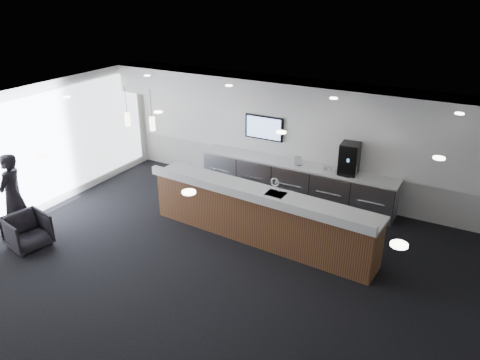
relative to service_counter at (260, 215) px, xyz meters
The scene contains 22 objects.
ground 1.55m from the service_counter, 95.59° to the right, with size 10.00×10.00×0.00m, color black.
ceiling 2.82m from the service_counter, 95.59° to the right, with size 10.00×8.00×0.02m, color black.
back_wall 2.73m from the service_counter, 93.14° to the left, with size 10.00×0.02×3.00m, color silver.
left_wall 5.42m from the service_counter, 164.39° to the right, with size 0.02×8.00×3.00m, color silver.
soffit_bulkhead 2.96m from the service_counter, 93.81° to the left, with size 10.00×0.90×0.70m, color white.
alcove_panel 2.74m from the service_counter, 93.18° to the left, with size 9.80×0.06×1.40m, color white.
window_blinds_wall 5.38m from the service_counter, 164.27° to the right, with size 0.04×7.36×2.55m, color white.
back_credenza 2.21m from the service_counter, 93.65° to the left, with size 5.06×0.66×0.95m.
wall_tv 2.92m from the service_counter, 114.79° to the left, with size 1.05×0.08×0.62m.
pendant_left 3.11m from the service_counter, 165.94° to the right, with size 0.12×0.12×0.30m, color #F9ECC2.
pendant_right 3.70m from the service_counter, 168.89° to the right, with size 0.12×0.12×0.30m, color #F9ECC2.
ceiling_can_lights 2.80m from the service_counter, 95.59° to the right, with size 7.00×5.00×0.02m, color white, non-canonical shape.
service_counter is the anchor object (origin of this frame).
coffee_machine 2.64m from the service_counter, 62.30° to the left, with size 0.45×0.57×0.74m.
info_sign_left 2.19m from the service_counter, 91.12° to the left, with size 0.18×0.02×0.25m, color white.
info_sign_right 2.52m from the service_counter, 57.92° to the left, with size 0.20×0.02×0.27m, color white.
armchair 4.81m from the service_counter, 147.35° to the right, with size 0.77×0.79×0.72m, color black.
lounge_guest 5.25m from the service_counter, 153.55° to the right, with size 0.68×0.44×1.85m, color black.
cup_0 2.41m from the service_counter, 63.13° to the left, with size 0.10×0.10×0.10m, color white.
cup_1 2.35m from the service_counter, 66.22° to the left, with size 0.10×0.10×0.10m, color white.
cup_2 2.30m from the service_counter, 69.48° to the left, with size 0.10×0.10×0.10m, color white.
cup_3 2.25m from the service_counter, 72.88° to the left, with size 0.10×0.10×0.10m, color white.
Camera 1 is at (4.00, -6.37, 5.20)m, focal length 35.00 mm.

